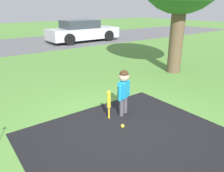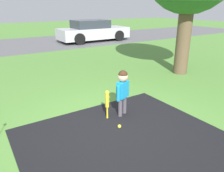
% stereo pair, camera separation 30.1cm
% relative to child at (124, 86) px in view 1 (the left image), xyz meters
% --- Properties ---
extents(ground_plane, '(60.00, 60.00, 0.00)m').
position_rel_child_xyz_m(ground_plane, '(-0.42, -0.34, -0.63)').
color(ground_plane, '#518438').
extents(child, '(0.37, 0.24, 0.97)m').
position_rel_child_xyz_m(child, '(0.00, 0.00, 0.00)').
color(child, '#4C4751').
rests_on(child, ground).
extents(baseball_bat, '(0.08, 0.08, 0.61)m').
position_rel_child_xyz_m(baseball_bat, '(-0.35, 0.03, -0.24)').
color(baseball_bat, yellow).
rests_on(baseball_bat, ground).
extents(sports_ball, '(0.07, 0.07, 0.07)m').
position_rel_child_xyz_m(sports_ball, '(-0.36, -0.42, -0.60)').
color(sports_ball, yellow).
rests_on(sports_ball, ground).
extents(parked_car, '(4.55, 1.91, 1.34)m').
position_rel_child_xyz_m(parked_car, '(4.37, 9.41, 0.01)').
color(parked_car, '#B7B7BC').
rests_on(parked_car, ground).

